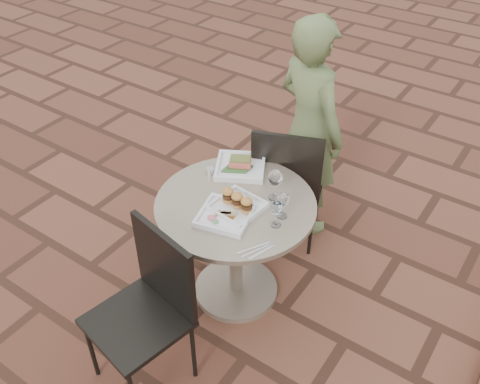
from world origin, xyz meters
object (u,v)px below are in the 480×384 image
Objects in this scene: diner at (309,130)px; cafe_table at (236,235)px; chair_near at (150,299)px; plate_tuna at (225,215)px; plate_sliders at (237,204)px; chair_far at (288,177)px; plate_salmon at (240,166)px.

cafe_table is at bearing 110.88° from diner.
chair_near is 0.58m from plate_tuna.
chair_near reaches higher than plate_sliders.
plate_tuna is at bearing 70.93° from chair_far.
plate_sliders is at bearing 94.23° from chair_near.
plate_salmon is at bearing 108.29° from chair_near.
chair_near reaches higher than cafe_table.
plate_salmon is 1.41× the size of plate_sliders.
plate_tuna is (0.07, 0.55, 0.20)m from chair_near.
plate_tuna reaches higher than cafe_table.
plate_sliders is at bearing -57.94° from plate_salmon.
cafe_table is 0.89m from diner.
chair_far is 2.82× the size of plate_tuna.
plate_tuna is at bearing -97.06° from plate_sliders.
plate_salmon is 0.37m from plate_sliders.
cafe_table is 3.25× the size of plate_sliders.
chair_near reaches higher than plate_tuna.
diner is 5.55× the size of plate_sliders.
plate_tuna is at bearing -65.76° from plate_salmon.
chair_near is at bearing -97.23° from plate_sliders.
chair_near is 0.98m from plate_salmon.
diner reaches higher than plate_sliders.
chair_far is 1.26m from chair_near.
cafe_table is at bearing 135.45° from plate_sliders.
diner is at bearing 91.72° from plate_tuna.
diner reaches higher than chair_far.
chair_near is 2.38× the size of plate_salmon.
plate_sliders is (0.04, -0.88, -0.00)m from diner.
diner is 0.98m from plate_tuna.
cafe_table is 0.29m from plate_sliders.
plate_tuna is (-0.01, -0.10, -0.02)m from plate_sliders.
chair_far reaches higher than plate_salmon.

